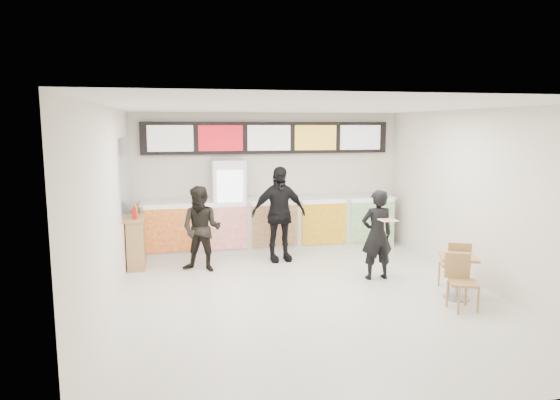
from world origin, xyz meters
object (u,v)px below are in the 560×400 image
object	(u,v)px
customer_left	(201,229)
condiment_ledge	(136,241)
customer_main	(377,235)
customer_mid	(279,214)
service_counter	(272,224)
drinks_fridge	(229,206)
cafe_table	(458,269)

from	to	relation	value
customer_left	condiment_ledge	bearing A→B (deg)	178.40
customer_main	customer_mid	bearing A→B (deg)	-48.59
service_counter	drinks_fridge	distance (m)	1.03
service_counter	customer_main	distance (m)	2.86
drinks_fridge	customer_left	xyz separation A→B (m)	(-0.66, -1.35, -0.20)
customer_mid	condiment_ledge	xyz separation A→B (m)	(-2.79, 0.15, -0.46)
customer_left	customer_mid	xyz separation A→B (m)	(1.57, 0.42, 0.16)
drinks_fridge	customer_left	bearing A→B (deg)	-116.14
customer_mid	cafe_table	bearing A→B (deg)	-56.88
drinks_fridge	condiment_ledge	size ratio (longest dim) A/B	1.72
customer_left	service_counter	bearing A→B (deg)	62.99
customer_left	condiment_ledge	xyz separation A→B (m)	(-1.22, 0.56, -0.31)
drinks_fridge	customer_mid	distance (m)	1.30
drinks_fridge	condiment_ledge	xyz separation A→B (m)	(-1.89, -0.78, -0.50)
cafe_table	drinks_fridge	bearing A→B (deg)	153.59
customer_mid	customer_left	bearing A→B (deg)	-171.26
customer_main	drinks_fridge	bearing A→B (deg)	-48.13
customer_left	customer_mid	distance (m)	1.63
customer_main	condiment_ledge	distance (m)	4.58
drinks_fridge	customer_mid	bearing A→B (deg)	-45.72
customer_left	cafe_table	xyz separation A→B (m)	(3.87, -2.38, -0.32)
drinks_fridge	customer_main	distance (m)	3.43
cafe_table	condiment_ledge	distance (m)	5.88
cafe_table	customer_mid	bearing A→B (deg)	152.31
customer_mid	condiment_ledge	size ratio (longest dim) A/B	1.65
drinks_fridge	customer_mid	world-z (taller)	drinks_fridge
service_counter	customer_left	xyz separation A→B (m)	(-1.60, -1.33, 0.23)
customer_left	drinks_fridge	bearing A→B (deg)	87.03
condiment_ledge	cafe_table	bearing A→B (deg)	-30.07
customer_main	condiment_ledge	size ratio (longest dim) A/B	1.39
customer_main	cafe_table	size ratio (longest dim) A/B	1.11
customer_mid	condiment_ledge	distance (m)	2.83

